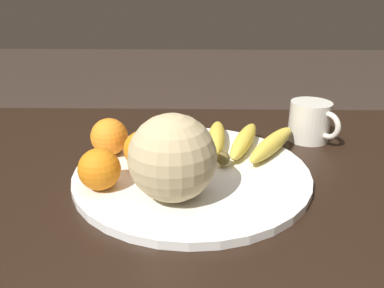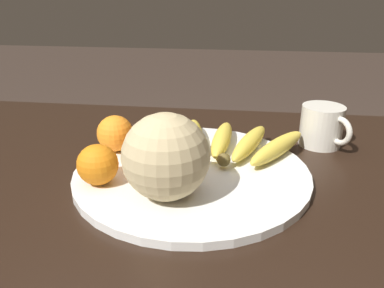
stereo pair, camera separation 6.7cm
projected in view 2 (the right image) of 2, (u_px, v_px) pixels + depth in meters
kitchen_table at (161, 218)px, 0.73m from camera, size 1.65×0.85×0.71m
fruit_bowl at (192, 172)px, 0.70m from camera, size 0.43×0.43×0.01m
melon at (166, 157)px, 0.58m from camera, size 0.14×0.14×0.14m
banana_bunch at (235, 142)px, 0.77m from camera, size 0.27×0.23×0.04m
orange_front_left at (144, 147)px, 0.70m from camera, size 0.07×0.07×0.07m
orange_front_right at (115, 133)px, 0.76m from camera, size 0.07×0.07×0.07m
orange_mid_center at (98, 165)px, 0.63m from camera, size 0.07×0.07×0.07m
orange_back_left at (185, 141)px, 0.73m from camera, size 0.07×0.07×0.07m
ceramic_mug at (322, 126)px, 0.82m from camera, size 0.10×0.11×0.09m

